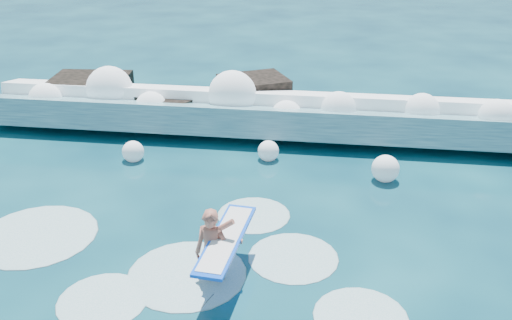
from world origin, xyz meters
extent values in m
plane|color=#072A3B|center=(0.00, 0.00, 0.00)|extent=(200.00, 200.00, 0.00)
cube|color=#336881|center=(0.79, 6.66, 0.43)|extent=(17.26, 2.63, 1.44)
cube|color=white|center=(0.79, 7.46, 0.86)|extent=(17.26, 1.22, 0.67)
cube|color=black|center=(-5.18, 7.99, 0.49)|extent=(2.75, 2.16, 1.40)
cube|color=black|center=(-2.18, 7.19, 0.38)|extent=(2.41, 2.22, 1.08)
cube|color=black|center=(0.52, 8.39, 0.53)|extent=(2.71, 2.54, 1.51)
imported|color=#AA604F|center=(1.07, -1.11, 0.61)|extent=(0.74, 0.55, 1.86)
cube|color=blue|center=(1.35, -1.06, 0.93)|extent=(0.81, 2.59, 0.06)
cube|color=white|center=(1.35, -1.06, 0.95)|extent=(0.68, 2.37, 0.06)
cylinder|color=black|center=(1.25, -2.31, 0.45)|extent=(0.01, 0.91, 0.43)
sphere|color=white|center=(-6.13, 6.56, 0.81)|extent=(1.08, 1.08, 1.08)
sphere|color=white|center=(-4.20, 7.31, 1.01)|extent=(1.54, 1.54, 1.54)
sphere|color=white|center=(-2.58, 6.66, 0.67)|extent=(1.04, 1.04, 1.04)
sphere|color=white|center=(0.03, 7.01, 1.12)|extent=(1.54, 1.54, 1.54)
sphere|color=white|center=(1.82, 6.61, 0.61)|extent=(1.01, 1.01, 1.01)
sphere|color=white|center=(3.42, 6.64, 0.94)|extent=(1.07, 1.07, 1.07)
sphere|color=white|center=(5.96, 6.95, 0.88)|extent=(1.09, 1.09, 1.09)
sphere|color=white|center=(7.97, 6.26, 1.06)|extent=(1.02, 1.02, 1.02)
sphere|color=white|center=(-2.34, 4.08, 0.26)|extent=(0.63, 0.63, 0.63)
sphere|color=white|center=(1.48, 4.67, 0.26)|extent=(0.61, 0.61, 0.61)
sphere|color=white|center=(4.71, 3.77, 0.34)|extent=(0.74, 0.74, 0.74)
ellipsoid|color=silver|center=(0.52, -1.03, 0.00)|extent=(2.41, 2.41, 0.12)
ellipsoid|color=silver|center=(-0.84, -2.04, 0.00)|extent=(1.72, 1.72, 0.09)
ellipsoid|color=silver|center=(2.59, -0.15, 0.00)|extent=(1.91, 1.91, 0.10)
ellipsoid|color=silver|center=(-3.16, -0.08, 0.00)|extent=(2.70, 2.70, 0.14)
ellipsoid|color=silver|center=(1.52, 1.48, 0.00)|extent=(1.74, 1.74, 0.09)
ellipsoid|color=silver|center=(3.94, -1.84, 0.00)|extent=(1.74, 1.74, 0.09)
camera|label=1|loc=(3.20, -10.13, 6.89)|focal=40.00mm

